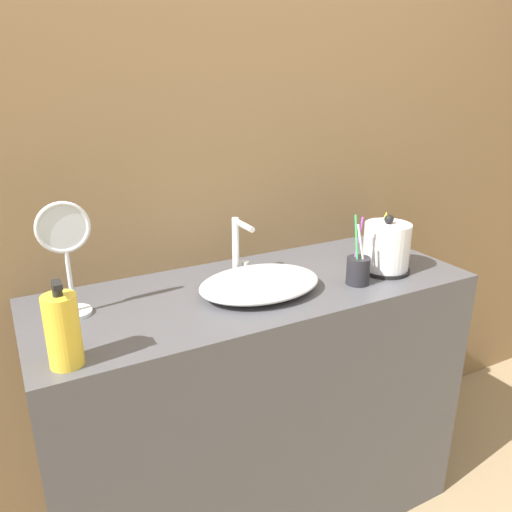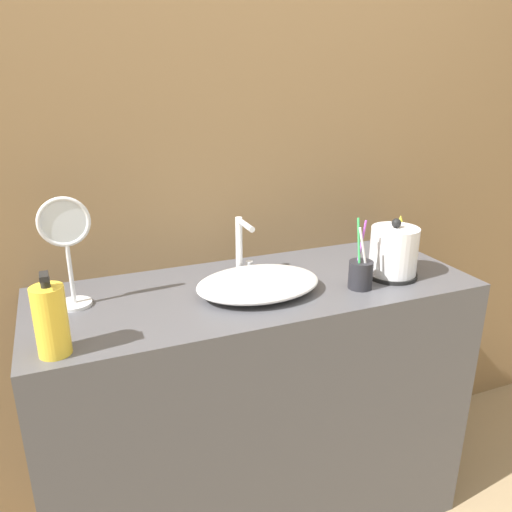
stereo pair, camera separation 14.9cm
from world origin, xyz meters
TOP-DOWN VIEW (x-y plane):
  - wall_back at (0.00, 0.54)m, footprint 6.00×0.04m
  - vanity_counter at (0.00, 0.26)m, footprint 1.35×0.52m
  - sink_basin at (-0.01, 0.21)m, footprint 0.37×0.27m
  - faucet at (-0.01, 0.36)m, footprint 0.06×0.13m
  - electric_kettle at (0.43, 0.17)m, footprint 0.16×0.16m
  - toothbrush_cup at (0.29, 0.13)m, footprint 0.07×0.07m
  - lotion_bottle at (-0.58, 0.07)m, footprint 0.07×0.07m
  - shampoo_bottle at (0.61, 0.37)m, footprint 0.05×0.05m
  - vanity_mirror at (-0.53, 0.33)m, footprint 0.14×0.09m

SIDE VIEW (x-z plane):
  - vanity_counter at x=0.00m, z-range 0.00..0.90m
  - sink_basin at x=-0.01m, z-range 0.90..0.96m
  - toothbrush_cup at x=0.29m, z-range 0.84..1.06m
  - shampoo_bottle at x=0.61m, z-range 0.89..1.02m
  - electric_kettle at x=0.43m, z-range 0.88..1.08m
  - lotion_bottle at x=-0.58m, z-range 0.89..1.09m
  - faucet at x=-0.01m, z-range 0.91..1.11m
  - vanity_mirror at x=-0.53m, z-range 0.93..1.24m
  - wall_back at x=0.00m, z-range 0.00..2.60m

